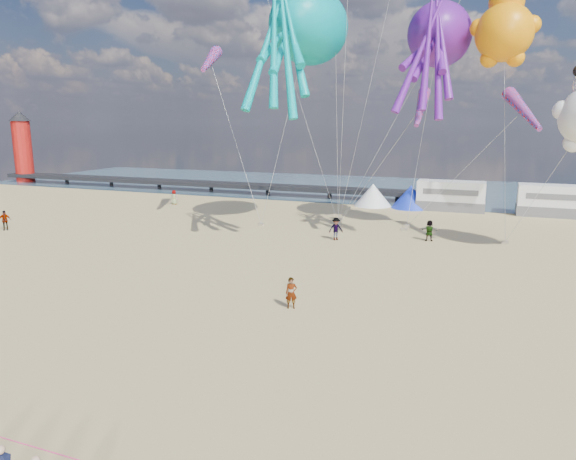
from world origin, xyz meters
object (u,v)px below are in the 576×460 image
object	(u,v)px
sandbag_b	(407,226)
motorhome_0	(451,196)
beachgoer_4	(429,231)
standing_person	(291,293)
sandbag_c	(505,243)
sandbag_e	(338,224)
beachgoer_0	(174,197)
motorhome_1	(555,201)
beachgoer_2	(336,229)
sandbag_a	(261,224)
windsock_left	(210,60)
windsock_right	(421,108)
tent_blue	(411,197)
sandbag_d	(404,229)
tent_white	(373,195)
kite_octopus_purple	(440,35)
beachgoer_3	(5,220)
kite_teddy_orange	(504,33)
windsock_mid	(523,110)
kite_octopus_teal	(309,26)
lighthouse	(23,152)

from	to	relation	value
sandbag_b	motorhome_0	bearing A→B (deg)	74.48
motorhome_0	beachgoer_4	bearing A→B (deg)	-91.99
standing_person	sandbag_c	world-z (taller)	standing_person
sandbag_e	beachgoer_0	bearing A→B (deg)	165.86
sandbag_e	sandbag_c	bearing A→B (deg)	-9.39
motorhome_1	beachgoer_2	xyz separation A→B (m)	(-16.71, -17.26, -0.63)
sandbag_a	beachgoer_4	bearing A→B (deg)	-3.14
windsock_left	windsock_right	bearing A→B (deg)	-23.90
tent_blue	sandbag_d	distance (m)	12.04
tent_white	beachgoer_2	world-z (taller)	tent_white
tent_blue	motorhome_0	bearing A→B (deg)	0.00
kite_octopus_purple	windsock_left	distance (m)	18.82
beachgoer_0	windsock_right	distance (m)	29.89
sandbag_a	windsock_left	world-z (taller)	windsock_left
windsock_right	sandbag_a	bearing A→B (deg)	171.57
windsock_left	windsock_right	world-z (taller)	windsock_left
standing_person	windsock_left	size ratio (longest dim) A/B	0.25
beachgoer_3	kite_teddy_orange	bearing A→B (deg)	-28.27
standing_person	windsock_mid	bearing A→B (deg)	33.64
motorhome_1	sandbag_d	world-z (taller)	motorhome_1
sandbag_d	sandbag_a	bearing A→B (deg)	-169.13
tent_white	beachgoer_4	bearing A→B (deg)	-63.53
beachgoer_0	kite_octopus_teal	bearing A→B (deg)	153.41
beachgoer_2	windsock_left	bearing A→B (deg)	134.69
windsock_right	windsock_left	bearing A→B (deg)	172.69
tent_blue	kite_octopus_purple	size ratio (longest dim) A/B	0.35
sandbag_a	windsock_right	size ratio (longest dim) A/B	0.10
standing_person	beachgoer_0	world-z (taller)	beachgoer_0
motorhome_0	sandbag_d	world-z (taller)	motorhome_0
motorhome_0	sandbag_e	distance (m)	14.66
standing_person	kite_octopus_teal	size ratio (longest dim) A/B	0.12
lighthouse	sandbag_e	distance (m)	55.96
beachgoer_2	windsock_right	xyz separation A→B (m)	(5.68, 1.36, 8.95)
windsock_left	windsock_mid	distance (m)	25.12
motorhome_0	kite_teddy_orange	world-z (taller)	kite_teddy_orange
beachgoer_0	beachgoer_3	world-z (taller)	beachgoer_3
kite_octopus_teal	windsock_mid	size ratio (longest dim) A/B	2.16
beachgoer_0	sandbag_c	distance (m)	34.19
sandbag_d	kite_teddy_orange	distance (m)	16.25
motorhome_0	motorhome_1	world-z (taller)	same
sandbag_e	kite_octopus_teal	size ratio (longest dim) A/B	0.04
standing_person	kite_octopus_purple	xyz separation A→B (m)	(4.23, 21.19, 14.67)
sandbag_a	sandbag_e	bearing A→B (deg)	20.77
standing_person	tent_white	bearing A→B (deg)	70.71
motorhome_1	beachgoer_2	world-z (taller)	motorhome_1
lighthouse	standing_person	world-z (taller)	lighthouse
beachgoer_3	tent_white	bearing A→B (deg)	-0.71
kite_octopus_purple	sandbag_a	bearing A→B (deg)	-163.46
standing_person	kite_teddy_orange	distance (m)	24.90
lighthouse	sandbag_d	distance (m)	61.44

